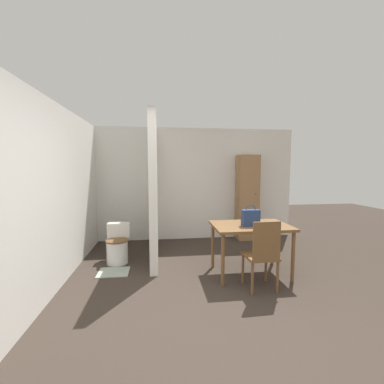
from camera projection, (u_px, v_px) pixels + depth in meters
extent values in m
plane|color=#382D26|center=(222.00, 328.00, 2.61)|extent=(16.00, 16.00, 0.00)
cube|color=white|center=(186.00, 184.00, 5.84)|extent=(4.93, 0.12, 2.50)
cube|color=white|center=(65.00, 193.00, 3.87)|extent=(0.12, 4.33, 2.50)
cube|color=white|center=(154.00, 188.00, 4.71)|extent=(0.12, 1.99, 2.50)
cube|color=brown|center=(251.00, 226.00, 3.87)|extent=(1.14, 0.78, 0.04)
cylinder|color=brown|center=(223.00, 260.00, 3.51)|extent=(0.05, 0.05, 0.73)
cylinder|color=brown|center=(293.00, 257.00, 3.64)|extent=(0.05, 0.05, 0.73)
cylinder|color=brown|center=(213.00, 246.00, 4.16)|extent=(0.05, 0.05, 0.73)
cylinder|color=brown|center=(273.00, 243.00, 4.30)|extent=(0.05, 0.05, 0.73)
cube|color=brown|center=(260.00, 256.00, 3.45)|extent=(0.41, 0.41, 0.04)
cube|color=brown|center=(267.00, 241.00, 3.24)|extent=(0.36, 0.04, 0.49)
cylinder|color=brown|center=(243.00, 268.00, 3.61)|extent=(0.04, 0.04, 0.43)
cylinder|color=brown|center=(266.00, 267.00, 3.67)|extent=(0.04, 0.04, 0.43)
cylinder|color=brown|center=(252.00, 279.00, 3.27)|extent=(0.04, 0.04, 0.43)
cylinder|color=brown|center=(278.00, 277.00, 3.33)|extent=(0.04, 0.04, 0.43)
cylinder|color=white|center=(117.00, 252.00, 4.37)|extent=(0.35, 0.35, 0.38)
cylinder|color=brown|center=(117.00, 241.00, 4.35)|extent=(0.37, 0.37, 0.02)
cube|color=white|center=(119.00, 230.00, 4.58)|extent=(0.39, 0.18, 0.26)
cube|color=navy|center=(251.00, 218.00, 3.77)|extent=(0.26, 0.12, 0.24)
torus|color=navy|center=(251.00, 210.00, 3.76)|extent=(0.15, 0.01, 0.15)
cube|color=#997047|center=(247.00, 198.00, 5.78)|extent=(0.46, 0.37, 1.90)
sphere|color=black|center=(256.00, 194.00, 5.59)|extent=(0.02, 0.02, 0.02)
cube|color=#99A899|center=(114.00, 272.00, 3.99)|extent=(0.47, 0.39, 0.01)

